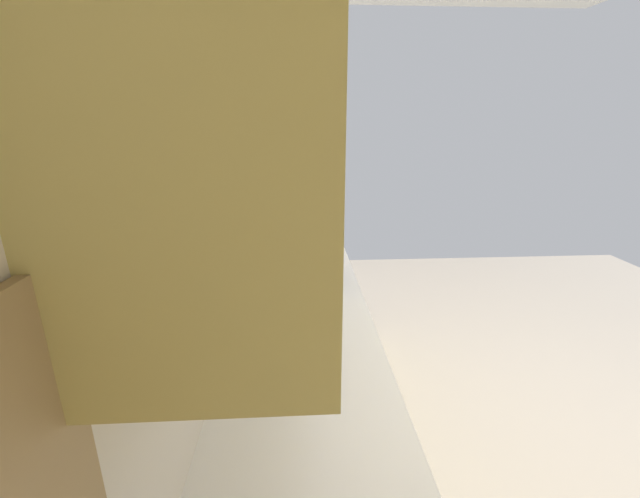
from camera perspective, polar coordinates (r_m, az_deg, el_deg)
name	(u,v)px	position (r m, az deg, el deg)	size (l,w,h in m)	color
ground_plane	(494,446)	(2.79, 23.60, -24.34)	(6.55, 6.55, 0.00)	gray
wall_back	(217,219)	(1.88, -14.40, 4.10)	(4.22, 0.12, 2.76)	beige
counter_run	(304,444)	(1.95, -2.24, -26.02)	(3.29, 0.66, 0.92)	#C8BC62
upper_cabinets	(258,142)	(1.41, -8.82, 14.82)	(1.99, 0.35, 0.56)	tan
oven_range	(302,274)	(3.64, -2.62, -3.62)	(0.69, 0.69, 1.10)	#B7BABF
microwave	(297,256)	(2.27, -3.31, -1.05)	(0.46, 0.41, 0.31)	white
bowl	(316,249)	(2.80, -0.60, -0.05)	(0.15, 0.15, 0.05)	gold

